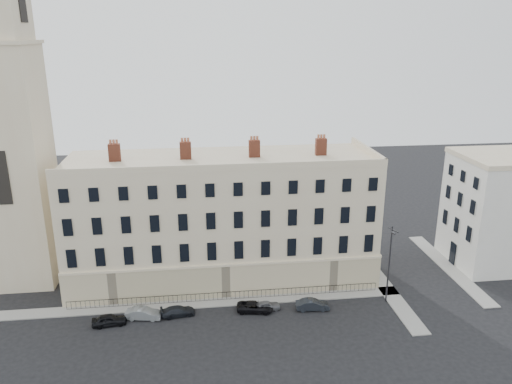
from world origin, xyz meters
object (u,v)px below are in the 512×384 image
at_px(car_a, 109,320).
at_px(car_c, 178,311).
at_px(car_f, 312,305).
at_px(streetlamp, 389,261).
at_px(car_d, 255,307).
at_px(car_b, 144,314).
at_px(car_e, 266,306).

xyz_separation_m(car_a, car_c, (7.03, 0.94, -0.06)).
xyz_separation_m(car_f, streetlamp, (8.68, 0.71, 4.44)).
bearing_deg(streetlamp, car_d, 163.28).
height_order(car_a, streetlamp, streetlamp).
height_order(car_a, car_b, car_b).
bearing_deg(car_b, car_e, -80.14).
bearing_deg(car_c, streetlamp, -97.94).
relative_size(car_a, car_e, 1.13).
bearing_deg(car_f, car_c, 91.62).
bearing_deg(streetlamp, car_c, 162.47).
height_order(car_e, car_f, car_f).
xyz_separation_m(car_b, car_c, (3.61, 0.16, -0.09)).
distance_m(car_f, streetlamp, 9.78).
distance_m(car_b, car_d, 11.91).
bearing_deg(car_f, car_e, 88.01).
relative_size(car_a, car_c, 0.95).
bearing_deg(car_d, car_a, 101.92).
xyz_separation_m(car_d, car_f, (6.29, -0.43, 0.05)).
xyz_separation_m(car_c, car_d, (8.30, -0.17, 0.02)).
distance_m(car_a, car_f, 21.62).
relative_size(car_e, streetlamp, 0.34).
distance_m(car_b, car_e, 13.16).
xyz_separation_m(car_e, car_f, (5.04, -0.52, 0.07)).
xyz_separation_m(car_a, car_b, (3.42, 0.78, 0.02)).
xyz_separation_m(car_a, car_f, (21.62, 0.34, 0.00)).
relative_size(car_e, car_f, 0.85).
height_order(car_b, car_c, car_b).
distance_m(car_d, streetlamp, 15.63).
relative_size(car_c, streetlamp, 0.40).
bearing_deg(streetlamp, car_a, 164.19).
distance_m(car_a, car_d, 15.35).
relative_size(car_d, car_f, 1.09).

